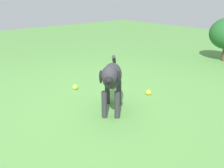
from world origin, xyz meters
The scene contains 4 objects.
ground centered at (0.00, 0.00, 0.00)m, with size 14.00×14.00×0.00m, color #548C42.
dog centered at (-0.21, -0.16, 0.39)m, with size 0.66×0.64×0.59m.
tennis_ball_0 centered at (0.62, -0.22, 0.03)m, with size 0.07×0.07×0.07m, color #CDDE3C.
tennis_ball_1 centered at (-0.14, -0.82, 0.03)m, with size 0.07×0.07×0.07m, color yellow.
Camera 1 is at (-2.06, 1.39, 1.20)m, focal length 39.93 mm.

